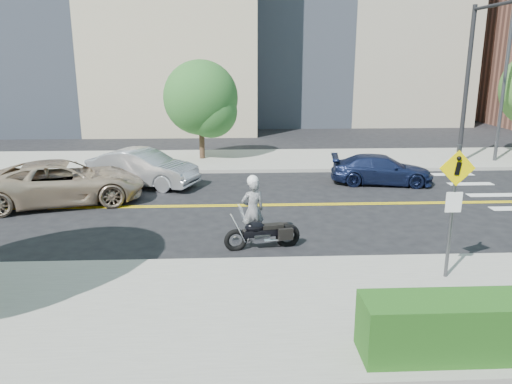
{
  "coord_description": "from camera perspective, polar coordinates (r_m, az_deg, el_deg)",
  "views": [
    {
      "loc": [
        -0.55,
        -16.45,
        4.91
      ],
      "look_at": [
        0.09,
        -2.69,
        1.2
      ],
      "focal_mm": 35.0,
      "sensor_mm": 36.0,
      "label": 1
    }
  ],
  "objects": [
    {
      "name": "traffic_light",
      "position": [
        23.98,
        24.12,
        13.24
      ],
      "size": [
        0.28,
        4.5,
        7.0
      ],
      "color": "black",
      "rests_on": "sidewalk_far"
    },
    {
      "name": "parked_car_silver",
      "position": [
        20.13,
        -12.8,
        2.69
      ],
      "size": [
        4.64,
        3.07,
        1.45
      ],
      "primitive_type": "imported",
      "rotation": [
        0.0,
        0.0,
        1.18
      ],
      "color": "#A8AAB0",
      "rests_on": "ground"
    },
    {
      "name": "lamp_post",
      "position": [
        26.17,
        26.6,
        11.87
      ],
      "size": [
        0.16,
        0.16,
        8.0
      ],
      "primitive_type": "cylinder",
      "color": "#4C4C51",
      "rests_on": "sidewalk_far"
    },
    {
      "name": "sidewalk_far",
      "position": [
        24.44,
        -1.33,
        3.66
      ],
      "size": [
        60.0,
        5.0,
        0.15
      ],
      "primitive_type": "cube",
      "color": "#9E9B91",
      "rests_on": "ground_plane"
    },
    {
      "name": "sidewalk_near",
      "position": [
        10.19,
        0.78,
        -13.26
      ],
      "size": [
        60.0,
        5.0,
        0.15
      ],
      "primitive_type": "cube",
      "color": "#9E9B91",
      "rests_on": "ground_plane"
    },
    {
      "name": "parked_car_blue",
      "position": [
        20.64,
        14.14,
        2.5
      ],
      "size": [
        4.21,
        2.23,
        1.16
      ],
      "primitive_type": "imported",
      "rotation": [
        0.0,
        0.0,
        1.41
      ],
      "color": "#182248",
      "rests_on": "ground"
    },
    {
      "name": "ground_plane",
      "position": [
        17.18,
        -0.72,
        -1.53
      ],
      "size": [
        120.0,
        120.0,
        0.0
      ],
      "primitive_type": "plane",
      "color": "black",
      "rests_on": "ground"
    },
    {
      "name": "suv",
      "position": [
        18.48,
        -21.14,
        1.05
      ],
      "size": [
        5.88,
        3.81,
        1.51
      ],
      "primitive_type": "imported",
      "rotation": [
        0.0,
        0.0,
        1.83
      ],
      "color": "tan",
      "rests_on": "ground"
    },
    {
      "name": "motorcycle",
      "position": [
        13.21,
        0.79,
        -3.93
      ],
      "size": [
        2.08,
        0.98,
        1.22
      ],
      "primitive_type": null,
      "rotation": [
        0.0,
        0.0,
        0.2
      ],
      "color": "black",
      "rests_on": "ground"
    },
    {
      "name": "pedestrian_sign",
      "position": [
        11.58,
        21.66,
        -0.78
      ],
      "size": [
        0.78,
        0.08,
        3.0
      ],
      "color": "#4C4C51",
      "rests_on": "sidewalk_near"
    },
    {
      "name": "motorcyclist",
      "position": [
        13.66,
        -0.37,
        -1.88
      ],
      "size": [
        0.73,
        0.58,
        1.86
      ],
      "rotation": [
        0.0,
        0.0,
        3.41
      ],
      "color": "#BBBCC0",
      "rests_on": "ground"
    },
    {
      "name": "tree_far_a",
      "position": [
        24.28,
        -6.35,
        10.65
      ],
      "size": [
        3.55,
        3.55,
        4.86
      ],
      "rotation": [
        0.0,
        0.0,
        -0.32
      ],
      "color": "#382619",
      "rests_on": "ground"
    }
  ]
}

